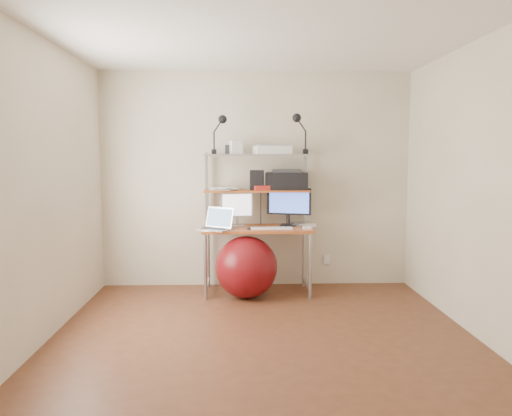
% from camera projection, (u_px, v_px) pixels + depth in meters
% --- Properties ---
extents(room, '(3.60, 3.60, 3.60)m').
position_uv_depth(room, '(264.00, 190.00, 4.06)').
color(room, brown).
rests_on(room, ground).
extents(computer_desk, '(1.20, 0.60, 1.57)m').
position_uv_depth(computer_desk, '(257.00, 207.00, 5.58)').
color(computer_desk, '#BD4C24').
rests_on(computer_desk, ground).
extents(desktop, '(1.20, 0.60, 0.00)m').
position_uv_depth(desktop, '(257.00, 227.00, 5.54)').
color(desktop, '#BD4C24').
rests_on(desktop, computer_desk).
extents(mid_shelf, '(1.18, 0.34, 0.00)m').
position_uv_depth(mid_shelf, '(257.00, 190.00, 5.63)').
color(mid_shelf, '#BD4C24').
rests_on(mid_shelf, computer_desk).
extents(top_shelf, '(1.18, 0.34, 0.00)m').
position_uv_depth(top_shelf, '(257.00, 154.00, 5.59)').
color(top_shelf, '#A3A3A8').
rests_on(top_shelf, computer_desk).
extents(floor, '(3.60, 3.60, 0.00)m').
position_uv_depth(floor, '(263.00, 339.00, 4.19)').
color(floor, brown).
rests_on(floor, ground).
extents(wall_outlet, '(0.08, 0.01, 0.12)m').
position_uv_depth(wall_outlet, '(327.00, 259.00, 5.96)').
color(wall_outlet, white).
rests_on(wall_outlet, room).
extents(monitor_silver, '(0.36, 0.16, 0.41)m').
position_uv_depth(monitor_silver, '(237.00, 207.00, 5.60)').
color(monitor_silver, '#B1B1B6').
rests_on(monitor_silver, desktop).
extents(monitor_black, '(0.49, 0.20, 0.51)m').
position_uv_depth(monitor_black, '(289.00, 203.00, 5.66)').
color(monitor_black, black).
rests_on(monitor_black, desktop).
extents(laptop, '(0.43, 0.41, 0.30)m').
position_uv_depth(laptop, '(217.00, 225.00, 5.38)').
color(laptop, '#BCBCC1').
rests_on(laptop, desktop).
extents(keyboard, '(0.46, 0.15, 0.01)m').
position_uv_depth(keyboard, '(272.00, 228.00, 5.43)').
color(keyboard, white).
rests_on(keyboard, desktop).
extents(mouse, '(0.09, 0.06, 0.03)m').
position_uv_depth(mouse, '(307.00, 228.00, 5.42)').
color(mouse, white).
rests_on(mouse, desktop).
extents(mac_mini, '(0.27, 0.27, 0.04)m').
position_uv_depth(mac_mini, '(303.00, 224.00, 5.63)').
color(mac_mini, '#BCBCC1').
rests_on(mac_mini, desktop).
extents(phone, '(0.09, 0.14, 0.01)m').
position_uv_depth(phone, '(251.00, 228.00, 5.42)').
color(phone, black).
rests_on(phone, desktop).
extents(printer, '(0.51, 0.38, 0.23)m').
position_uv_depth(printer, '(287.00, 180.00, 5.67)').
color(printer, black).
rests_on(printer, mid_shelf).
extents(nas_cube, '(0.16, 0.16, 0.22)m').
position_uv_depth(nas_cube, '(257.00, 180.00, 5.59)').
color(nas_cube, black).
rests_on(nas_cube, mid_shelf).
extents(red_box, '(0.21, 0.17, 0.05)m').
position_uv_depth(red_box, '(262.00, 188.00, 5.57)').
color(red_box, red).
rests_on(red_box, mid_shelf).
extents(scanner, '(0.44, 0.32, 0.10)m').
position_uv_depth(scanner, '(272.00, 150.00, 5.58)').
color(scanner, white).
rests_on(scanner, top_shelf).
extents(box_white, '(0.15, 0.14, 0.15)m').
position_uv_depth(box_white, '(236.00, 148.00, 5.56)').
color(box_white, white).
rests_on(box_white, top_shelf).
extents(box_grey, '(0.10, 0.10, 0.10)m').
position_uv_depth(box_grey, '(230.00, 150.00, 5.62)').
color(box_grey, '#2D2D2F').
rests_on(box_grey, top_shelf).
extents(clip_lamp_left, '(0.17, 0.09, 0.43)m').
position_uv_depth(clip_lamp_left, '(221.00, 126.00, 5.47)').
color(clip_lamp_left, black).
rests_on(clip_lamp_left, top_shelf).
extents(clip_lamp_right, '(0.18, 0.10, 0.45)m').
position_uv_depth(clip_lamp_right, '(299.00, 124.00, 5.49)').
color(clip_lamp_right, black).
rests_on(clip_lamp_right, top_shelf).
extents(exercise_ball, '(0.67, 0.67, 0.67)m').
position_uv_depth(exercise_ball, '(246.00, 267.00, 5.38)').
color(exercise_ball, '#680B0E').
rests_on(exercise_ball, floor).
extents(paper_stack, '(0.37, 0.42, 0.03)m').
position_uv_depth(paper_stack, '(224.00, 189.00, 5.61)').
color(paper_stack, white).
rests_on(paper_stack, mid_shelf).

